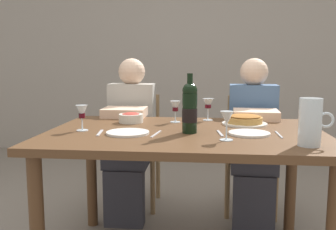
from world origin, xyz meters
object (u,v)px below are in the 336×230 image
(salad_bowl, at_px, (131,117))
(wine_glass_spare, at_px, (82,113))
(chair_right, at_px, (250,145))
(diner_right, at_px, (253,136))
(dinner_plate_right_setting, at_px, (249,133))
(wine_glass_centre, at_px, (227,119))
(dinner_plate_left_setting, at_px, (128,133))
(chair_left, at_px, (136,142))
(dining_table, at_px, (185,147))
(wine_glass_right_diner, at_px, (175,107))
(water_pitcher, at_px, (310,125))
(baked_tart, at_px, (245,120))
(diner_left, at_px, (130,133))
(wine_bottle, at_px, (190,108))
(wine_glass_left_diner, at_px, (208,105))

(salad_bowl, bearing_deg, wine_glass_spare, -124.98)
(chair_right, relative_size, diner_right, 0.75)
(salad_bowl, height_order, diner_right, diner_right)
(dinner_plate_right_setting, bearing_deg, wine_glass_centre, -128.11)
(dinner_plate_left_setting, relative_size, chair_left, 0.26)
(dining_table, bearing_deg, dinner_plate_left_setting, -158.61)
(wine_glass_right_diner, distance_m, dinner_plate_left_setting, 0.47)
(dining_table, bearing_deg, water_pitcher, -28.40)
(salad_bowl, height_order, chair_right, chair_right)
(salad_bowl, xyz_separation_m, wine_glass_right_diner, (0.27, 0.04, 0.06))
(baked_tart, bearing_deg, wine_glass_spare, -161.82)
(wine_glass_spare, distance_m, dinner_plate_left_setting, 0.29)
(wine_glass_centre, distance_m, chair_left, 1.36)
(dining_table, xyz_separation_m, diner_left, (-0.45, 0.66, -0.05))
(baked_tart, distance_m, diner_right, 0.43)
(wine_bottle, height_order, baked_tart, wine_bottle)
(dining_table, bearing_deg, wine_glass_spare, -174.77)
(chair_left, bearing_deg, baked_tart, 139.89)
(salad_bowl, height_order, dinner_plate_right_setting, salad_bowl)
(wine_glass_left_diner, bearing_deg, water_pitcher, -56.90)
(wine_glass_spare, relative_size, chair_left, 0.16)
(wine_glass_centre, relative_size, dinner_plate_right_setting, 0.66)
(wine_glass_right_diner, bearing_deg, dining_table, -74.51)
(diner_left, bearing_deg, baked_tart, 151.59)
(wine_bottle, xyz_separation_m, diner_left, (-0.47, 0.71, -0.28))
(wine_bottle, relative_size, water_pitcher, 1.46)
(dining_table, distance_m, baked_tart, 0.44)
(wine_bottle, height_order, water_pitcher, wine_bottle)
(wine_glass_spare, bearing_deg, wine_bottle, -0.23)
(dinner_plate_right_setting, bearing_deg, chair_left, 129.24)
(wine_glass_spare, bearing_deg, baked_tart, 18.18)
(dinner_plate_right_setting, bearing_deg, wine_glass_spare, 178.98)
(wine_bottle, height_order, chair_left, wine_bottle)
(wine_glass_spare, relative_size, diner_right, 0.12)
(dinner_plate_left_setting, bearing_deg, diner_right, 45.30)
(baked_tart, relative_size, wine_glass_left_diner, 1.89)
(chair_right, bearing_deg, diner_right, 90.49)
(wine_glass_left_diner, height_order, diner_right, diner_right)
(wine_bottle, bearing_deg, baked_tart, 43.39)
(chair_left, bearing_deg, chair_right, 177.40)
(salad_bowl, height_order, wine_glass_spare, wine_glass_spare)
(wine_glass_centre, height_order, chair_left, wine_glass_centre)
(dining_table, distance_m, dinner_plate_right_setting, 0.36)
(dinner_plate_left_setting, bearing_deg, chair_left, 98.74)
(wine_glass_left_diner, relative_size, diner_left, 0.12)
(baked_tart, height_order, wine_glass_left_diner, wine_glass_left_diner)
(water_pitcher, distance_m, baked_tart, 0.61)
(diner_left, bearing_deg, dinner_plate_left_setting, 100.40)
(chair_left, relative_size, chair_right, 1.00)
(dinner_plate_right_setting, bearing_deg, salad_bowl, 155.33)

